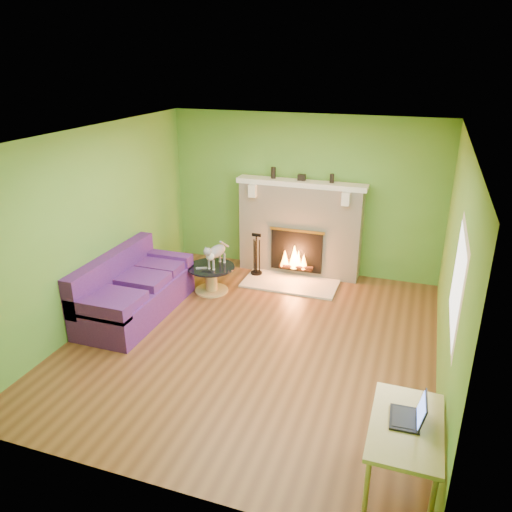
{
  "coord_description": "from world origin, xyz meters",
  "views": [
    {
      "loc": [
        1.85,
        -5.27,
        3.42
      ],
      "look_at": [
        -0.1,
        0.4,
        1.01
      ],
      "focal_mm": 35.0,
      "sensor_mm": 36.0,
      "label": 1
    }
  ],
  "objects_px": {
    "coffee_table": "(211,277)",
    "desk": "(405,433)",
    "sofa": "(133,291)",
    "cat": "(217,254)"
  },
  "relations": [
    {
      "from": "coffee_table",
      "to": "desk",
      "type": "distance_m",
      "value": 4.33
    },
    {
      "from": "coffee_table",
      "to": "cat",
      "type": "xyz_separation_m",
      "value": [
        0.08,
        0.05,
        0.37
      ]
    },
    {
      "from": "coffee_table",
      "to": "sofa",
      "type": "bearing_deg",
      "value": -127.27
    },
    {
      "from": "cat",
      "to": "sofa",
      "type": "bearing_deg",
      "value": -119.93
    },
    {
      "from": "sofa",
      "to": "coffee_table",
      "type": "xyz_separation_m",
      "value": [
        0.76,
        1.0,
        -0.1
      ]
    },
    {
      "from": "coffee_table",
      "to": "cat",
      "type": "distance_m",
      "value": 0.38
    },
    {
      "from": "sofa",
      "to": "coffee_table",
      "type": "distance_m",
      "value": 1.26
    },
    {
      "from": "sofa",
      "to": "cat",
      "type": "bearing_deg",
      "value": 51.31
    },
    {
      "from": "coffee_table",
      "to": "desk",
      "type": "xyz_separation_m",
      "value": [
        3.05,
        -3.05,
        0.39
      ]
    },
    {
      "from": "sofa",
      "to": "cat",
      "type": "relative_size",
      "value": 3.08
    }
  ]
}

